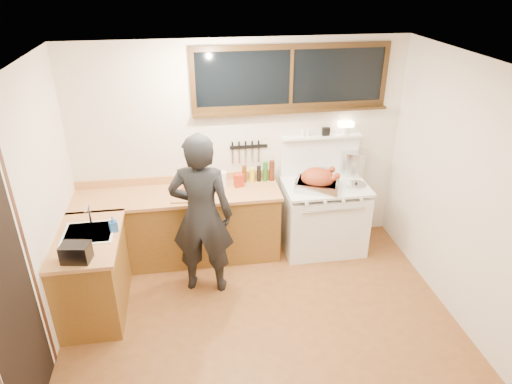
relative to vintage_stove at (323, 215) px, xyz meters
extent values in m
cube|color=brown|center=(-1.00, -1.41, -0.48)|extent=(4.00, 3.50, 0.02)
cube|color=beige|center=(-1.00, 0.36, 0.83)|extent=(4.00, 0.05, 2.60)
cube|color=beige|center=(-3.03, -1.41, 0.83)|extent=(0.05, 3.50, 2.60)
cube|color=beige|center=(1.02, -1.41, 0.83)|extent=(0.05, 3.50, 2.60)
cube|color=white|center=(-1.00, -1.41, 2.16)|extent=(4.00, 3.50, 0.05)
cube|color=brown|center=(-1.80, 0.04, -0.04)|extent=(2.40, 0.60, 0.86)
cube|color=#C0824C|center=(-1.80, 0.03, 0.41)|extent=(2.44, 0.64, 0.04)
cube|color=#C0824C|center=(-1.80, 0.32, 0.48)|extent=(2.40, 0.03, 0.10)
sphere|color=#B78C38|center=(-2.80, -0.24, 0.23)|extent=(0.03, 0.03, 0.03)
sphere|color=#B78C38|center=(-2.30, -0.24, 0.23)|extent=(0.03, 0.03, 0.03)
sphere|color=#B78C38|center=(-1.80, -0.24, 0.23)|extent=(0.03, 0.03, 0.03)
sphere|color=#B78C38|center=(-1.30, -0.24, 0.23)|extent=(0.03, 0.03, 0.03)
sphere|color=#B78C38|center=(-0.85, -0.24, 0.23)|extent=(0.03, 0.03, 0.03)
cube|color=brown|center=(-2.70, -0.79, -0.04)|extent=(0.60, 1.05, 0.86)
cube|color=#C0824C|center=(-2.69, -0.79, 0.41)|extent=(0.64, 1.09, 0.04)
cube|color=white|center=(-2.68, -0.71, 0.37)|extent=(0.45, 0.40, 0.14)
cube|color=white|center=(-2.68, -0.71, 0.44)|extent=(0.50, 0.45, 0.01)
cylinder|color=silver|center=(-2.68, -0.53, 0.55)|extent=(0.02, 0.02, 0.24)
cylinder|color=silver|center=(-2.68, -0.61, 0.66)|extent=(0.02, 0.18, 0.02)
cube|color=white|center=(0.00, -0.01, -0.06)|extent=(1.00, 0.70, 0.82)
cube|color=white|center=(0.00, -0.01, 0.42)|extent=(1.02, 0.72, 0.03)
cube|color=white|center=(0.00, -0.35, 0.05)|extent=(0.88, 0.02, 0.46)
cylinder|color=silver|center=(0.00, -0.38, 0.27)|extent=(0.75, 0.02, 0.02)
cylinder|color=white|center=(-0.33, -0.37, 0.38)|extent=(0.04, 0.03, 0.04)
cylinder|color=white|center=(-0.11, -0.37, 0.38)|extent=(0.04, 0.03, 0.04)
cylinder|color=white|center=(0.11, -0.37, 0.38)|extent=(0.04, 0.03, 0.04)
cylinder|color=white|center=(0.33, -0.37, 0.38)|extent=(0.04, 0.03, 0.04)
cube|color=white|center=(0.00, 0.31, 0.68)|extent=(1.00, 0.05, 0.50)
cube|color=white|center=(0.00, 0.28, 0.95)|extent=(1.00, 0.12, 0.03)
cylinder|color=white|center=(0.30, 0.28, 1.01)|extent=(0.10, 0.10, 0.10)
cube|color=#FFE5B2|center=(0.30, 0.28, 1.09)|extent=(0.18, 0.09, 0.06)
cube|color=black|center=(0.05, 0.28, 1.01)|extent=(0.09, 0.05, 0.10)
cylinder|color=white|center=(-0.18, 0.28, 1.01)|extent=(0.04, 0.04, 0.09)
cylinder|color=white|center=(-0.24, 0.28, 1.01)|extent=(0.04, 0.04, 0.09)
cube|color=black|center=(-0.40, 0.32, 1.68)|extent=(2.20, 0.01, 0.62)
cube|color=black|center=(-0.40, 0.32, 2.02)|extent=(2.32, 0.04, 0.06)
cube|color=black|center=(-0.40, 0.32, 1.34)|extent=(2.32, 0.04, 0.06)
cube|color=black|center=(-1.53, 0.32, 1.68)|extent=(0.06, 0.04, 0.62)
cube|color=black|center=(0.73, 0.32, 1.68)|extent=(0.06, 0.04, 0.62)
cube|color=black|center=(-0.40, 0.32, 1.68)|extent=(0.04, 0.04, 0.62)
cube|color=black|center=(-0.40, 0.27, 1.30)|extent=(2.32, 0.13, 0.03)
cube|color=black|center=(-2.99, -1.96, 0.58)|extent=(0.01, 0.86, 2.10)
cube|color=black|center=(-2.99, -1.48, 0.58)|extent=(0.01, 0.07, 2.10)
cube|color=black|center=(-0.90, 0.33, 0.85)|extent=(0.46, 0.02, 0.04)
cube|color=silver|center=(-1.10, 0.31, 0.74)|extent=(0.02, 0.00, 0.18)
cube|color=black|center=(-1.10, 0.31, 0.88)|extent=(0.02, 0.02, 0.10)
cube|color=silver|center=(-1.02, 0.31, 0.74)|extent=(0.02, 0.00, 0.18)
cube|color=black|center=(-1.02, 0.31, 0.88)|extent=(0.02, 0.02, 0.10)
cube|color=silver|center=(-0.94, 0.31, 0.74)|extent=(0.02, 0.00, 0.18)
cube|color=black|center=(-0.94, 0.31, 0.88)|extent=(0.02, 0.02, 0.10)
cube|color=silver|center=(-0.86, 0.31, 0.74)|extent=(0.03, 0.00, 0.18)
cube|color=black|center=(-0.86, 0.31, 0.88)|extent=(0.02, 0.02, 0.10)
cube|color=silver|center=(-0.78, 0.31, 0.74)|extent=(0.03, 0.00, 0.18)
cube|color=black|center=(-0.78, 0.31, 0.88)|extent=(0.02, 0.02, 0.10)
imported|color=black|center=(-1.54, -0.58, 0.46)|extent=(0.76, 0.58, 1.85)
imported|color=#2156A8|center=(-2.43, -0.71, 0.52)|extent=(0.10, 0.10, 0.17)
cube|color=black|center=(-2.70, -1.18, 0.52)|extent=(0.28, 0.22, 0.17)
cube|color=#C0824C|center=(-1.66, -0.09, 0.44)|extent=(0.42, 0.33, 0.02)
ellipsoid|color=#97391B|center=(-1.66, -0.09, 0.51)|extent=(0.23, 0.17, 0.13)
sphere|color=#97391B|center=(-1.57, -0.04, 0.53)|extent=(0.05, 0.05, 0.05)
sphere|color=#97391B|center=(-1.57, -0.14, 0.53)|extent=(0.05, 0.05, 0.05)
cube|color=silver|center=(-0.14, -0.10, 0.48)|extent=(0.61, 0.54, 0.10)
cube|color=#3F3F42|center=(-0.14, -0.10, 0.52)|extent=(0.54, 0.47, 0.03)
torus|color=silver|center=(-0.40, -0.10, 0.53)|extent=(0.05, 0.10, 0.10)
torus|color=silver|center=(0.13, -0.10, 0.53)|extent=(0.05, 0.10, 0.10)
ellipsoid|color=#97391B|center=(-0.14, -0.10, 0.57)|extent=(0.48, 0.42, 0.25)
cylinder|color=#97391B|center=(0.00, -0.19, 0.59)|extent=(0.15, 0.11, 0.11)
sphere|color=#97391B|center=(0.07, -0.19, 0.63)|extent=(0.08, 0.08, 0.08)
cylinder|color=#97391B|center=(0.00, 0.00, 0.59)|extent=(0.15, 0.11, 0.11)
sphere|color=#97391B|center=(0.07, 0.00, 0.63)|extent=(0.08, 0.08, 0.08)
cylinder|color=silver|center=(0.44, 0.27, 0.59)|extent=(0.36, 0.36, 0.31)
cylinder|color=silver|center=(0.03, 0.23, 0.49)|extent=(0.20, 0.20, 0.11)
cylinder|color=black|center=(0.08, 0.34, 0.54)|extent=(0.07, 0.15, 0.02)
cylinder|color=silver|center=(0.36, -0.09, 0.44)|extent=(0.27, 0.27, 0.02)
sphere|color=black|center=(0.36, -0.09, 0.46)|extent=(0.03, 0.03, 0.03)
cube|color=#9D2711|center=(-1.05, 0.11, 0.51)|extent=(0.12, 0.10, 0.16)
cylinder|color=white|center=(-1.24, 0.16, 0.52)|extent=(0.13, 0.13, 0.18)
cylinder|color=black|center=(-0.97, 0.22, 0.54)|extent=(0.06, 0.06, 0.22)
cylinder|color=black|center=(-0.87, 0.22, 0.52)|extent=(0.06, 0.06, 0.18)
cylinder|color=black|center=(-0.79, 0.22, 0.53)|extent=(0.05, 0.05, 0.20)
cylinder|color=black|center=(-0.71, 0.22, 0.56)|extent=(0.06, 0.06, 0.25)
cylinder|color=black|center=(-0.63, 0.22, 0.56)|extent=(0.07, 0.07, 0.26)
camera|label=1|loc=(-1.63, -4.82, 2.88)|focal=32.00mm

